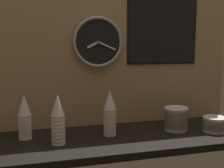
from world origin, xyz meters
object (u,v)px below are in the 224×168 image
at_px(cup_stack_far_left, 25,117).
at_px(cup_stack_center, 110,113).
at_px(cup_stack_left, 58,119).
at_px(bowl_stack_far_right, 215,124).
at_px(menu_board, 163,30).
at_px(wall_clock, 98,42).
at_px(bowl_stack_right, 176,118).

relative_size(cup_stack_far_left, cup_stack_center, 0.93).
distance_m(cup_stack_far_left, cup_stack_left, 0.22).
bearing_deg(cup_stack_center, cup_stack_far_left, 172.10).
distance_m(cup_stack_left, bowl_stack_far_right, 0.94).
bearing_deg(menu_board, wall_clock, -178.86).
relative_size(cup_stack_center, bowl_stack_far_right, 1.84).
xyz_separation_m(bowl_stack_right, menu_board, (0.01, 0.23, 0.55)).
height_order(bowl_stack_far_right, wall_clock, wall_clock).
relative_size(cup_stack_far_left, cup_stack_left, 0.93).
distance_m(cup_stack_far_left, bowl_stack_right, 0.90).
bearing_deg(cup_stack_center, bowl_stack_far_right, -9.33).
distance_m(cup_stack_left, cup_stack_center, 0.31).
height_order(cup_stack_center, bowl_stack_far_right, cup_stack_center).
xyz_separation_m(cup_stack_center, menu_board, (0.43, 0.22, 0.49)).
bearing_deg(bowl_stack_far_right, menu_board, 121.97).
bearing_deg(cup_stack_left, cup_stack_center, 13.48).
height_order(cup_stack_left, wall_clock, wall_clock).
distance_m(cup_stack_center, bowl_stack_right, 0.42).
bearing_deg(menu_board, bowl_stack_right, -92.02).
xyz_separation_m(cup_stack_left, wall_clock, (0.28, 0.28, 0.41)).
xyz_separation_m(cup_stack_left, menu_board, (0.73, 0.29, 0.49)).
relative_size(cup_stack_left, menu_board, 0.53).
height_order(cup_stack_far_left, cup_stack_left, cup_stack_left).
height_order(cup_stack_left, menu_board, menu_board).
relative_size(cup_stack_left, cup_stack_center, 1.00).
distance_m(cup_stack_left, menu_board, 0.93).
xyz_separation_m(cup_stack_far_left, bowl_stack_right, (0.89, -0.08, -0.05)).
bearing_deg(bowl_stack_far_right, cup_stack_center, 170.67).
relative_size(cup_stack_far_left, bowl_stack_right, 1.71).
distance_m(bowl_stack_right, bowl_stack_far_right, 0.23).
distance_m(wall_clock, menu_board, 0.46).
height_order(bowl_stack_right, wall_clock, wall_clock).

